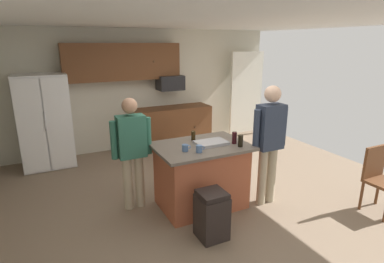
# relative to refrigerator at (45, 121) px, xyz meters

# --- Properties ---
(floor) EXTENTS (7.04, 7.04, 0.00)m
(floor) POSITION_rel_refrigerator_xyz_m (2.00, -2.38, -0.88)
(floor) COLOR #7F6B56
(floor) RESTS_ON ground
(ceiling) EXTENTS (7.04, 7.04, 0.00)m
(ceiling) POSITION_rel_refrigerator_xyz_m (2.00, -2.38, 1.72)
(ceiling) COLOR white
(back_wall) EXTENTS (6.40, 0.10, 2.60)m
(back_wall) POSITION_rel_refrigerator_xyz_m (2.00, 0.42, 0.42)
(back_wall) COLOR beige
(back_wall) RESTS_ON ground
(french_door_window_panel) EXTENTS (0.90, 0.06, 2.00)m
(french_door_window_panel) POSITION_rel_refrigerator_xyz_m (4.60, 0.02, 0.22)
(french_door_window_panel) COLOR white
(french_door_window_panel) RESTS_ON ground
(cabinet_run_upper) EXTENTS (2.40, 0.38, 0.75)m
(cabinet_run_upper) POSITION_rel_refrigerator_xyz_m (1.60, 0.22, 1.04)
(cabinet_run_upper) COLOR brown
(cabinet_run_lower) EXTENTS (1.80, 0.63, 0.90)m
(cabinet_run_lower) POSITION_rel_refrigerator_xyz_m (2.60, 0.10, -0.43)
(cabinet_run_lower) COLOR brown
(cabinet_run_lower) RESTS_ON ground
(refrigerator) EXTENTS (0.91, 0.76, 1.76)m
(refrigerator) POSITION_rel_refrigerator_xyz_m (0.00, 0.00, 0.00)
(refrigerator) COLOR white
(refrigerator) RESTS_ON ground
(microwave_over_range) EXTENTS (0.56, 0.40, 0.32)m
(microwave_over_range) POSITION_rel_refrigerator_xyz_m (2.60, 0.12, 0.57)
(microwave_over_range) COLOR black
(kitchen_island) EXTENTS (1.30, 0.94, 0.93)m
(kitchen_island) POSITION_rel_refrigerator_xyz_m (1.93, -2.65, -0.41)
(kitchen_island) COLOR #AD5638
(kitchen_island) RESTS_ON ground
(person_host_foreground) EXTENTS (0.57, 0.23, 1.75)m
(person_host_foreground) POSITION_rel_refrigerator_xyz_m (2.84, -3.00, 0.14)
(person_host_foreground) COLOR tan
(person_host_foreground) RESTS_ON ground
(person_guest_by_door) EXTENTS (0.57, 0.22, 1.61)m
(person_guest_by_door) POSITION_rel_refrigerator_xyz_m (1.04, -2.27, 0.04)
(person_guest_by_door) COLOR tan
(person_guest_by_door) RESTS_ON ground
(mug_blue_stoneware) EXTENTS (0.12, 0.08, 0.10)m
(mug_blue_stoneware) POSITION_rel_refrigerator_xyz_m (1.76, -2.90, 0.10)
(mug_blue_stoneware) COLOR #4C6B99
(mug_blue_stoneware) RESTS_ON kitchen_island
(glass_dark_ale) EXTENTS (0.07, 0.07, 0.16)m
(glass_dark_ale) POSITION_rel_refrigerator_xyz_m (2.38, -2.94, 0.13)
(glass_dark_ale) COLOR black
(glass_dark_ale) RESTS_ON kitchen_island
(mug_ceramic_white) EXTENTS (0.13, 0.08, 0.09)m
(mug_ceramic_white) POSITION_rel_refrigerator_xyz_m (1.62, -2.78, 0.10)
(mug_ceramic_white) COLOR #4C6B99
(mug_ceramic_white) RESTS_ON kitchen_island
(glass_pilsner) EXTENTS (0.07, 0.07, 0.17)m
(glass_pilsner) POSITION_rel_refrigerator_xyz_m (2.38, -2.79, 0.13)
(glass_pilsner) COLOR black
(glass_pilsner) RESTS_ON kitchen_island
(glass_short_whisky) EXTENTS (0.06, 0.06, 0.14)m
(glass_short_whisky) POSITION_rel_refrigerator_xyz_m (1.93, -2.40, 0.12)
(glass_short_whisky) COLOR black
(glass_short_whisky) RESTS_ON kitchen_island
(serving_tray) EXTENTS (0.44, 0.30, 0.04)m
(serving_tray) POSITION_rel_refrigerator_xyz_m (2.07, -2.68, 0.07)
(serving_tray) COLOR #B7B7BC
(serving_tray) RESTS_ON kitchen_island
(trash_bin) EXTENTS (0.34, 0.34, 0.61)m
(trash_bin) POSITION_rel_refrigerator_xyz_m (1.68, -3.40, -0.58)
(trash_bin) COLOR black
(trash_bin) RESTS_ON ground
(wooden_chair) EXTENTS (0.42, 0.42, 0.93)m
(wooden_chair) POSITION_rel_refrigerator_xyz_m (4.10, -3.86, -0.36)
(wooden_chair) COLOR brown
(wooden_chair) RESTS_ON ground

